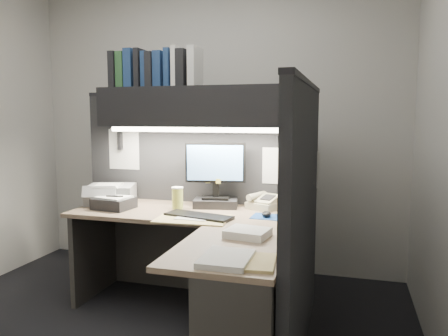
{
  "coord_description": "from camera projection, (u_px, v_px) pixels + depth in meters",
  "views": [
    {
      "loc": [
        1.25,
        -2.41,
        1.43
      ],
      "look_at": [
        0.4,
        0.51,
        1.07
      ],
      "focal_mm": 35.0,
      "sensor_mm": 36.0,
      "label": 1
    }
  ],
  "objects": [
    {
      "name": "desk",
      "position": [
        205.0,
        280.0,
        2.64
      ],
      "size": [
        1.7,
        1.53,
        0.73
      ],
      "color": "#8F705B",
      "rests_on": "floor"
    },
    {
      "name": "partition_right",
      "position": [
        302.0,
        221.0,
        2.62
      ],
      "size": [
        0.06,
        1.5,
        1.6
      ],
      "primitive_type": "cube",
      "color": "black",
      "rests_on": "floor"
    },
    {
      "name": "overhead_shelf",
      "position": [
        199.0,
        107.0,
        3.32
      ],
      "size": [
        1.55,
        0.34,
        0.3
      ],
      "primitive_type": "cube",
      "color": "black",
      "rests_on": "partition_back"
    },
    {
      "name": "paper_stack_b",
      "position": [
        226.0,
        259.0,
        2.1
      ],
      "size": [
        0.24,
        0.29,
        0.03
      ],
      "primitive_type": "cube",
      "rotation": [
        0.0,
        0.0,
        0.01
      ],
      "color": "white",
      "rests_on": "desk"
    },
    {
      "name": "partition_back",
      "position": [
        196.0,
        193.0,
        3.6
      ],
      "size": [
        1.9,
        0.06,
        1.6
      ],
      "primitive_type": "cube",
      "color": "black",
      "rests_on": "floor"
    },
    {
      "name": "binder_row",
      "position": [
        156.0,
        69.0,
        3.38
      ],
      "size": [
        0.7,
        0.25,
        0.3
      ],
      "color": "black",
      "rests_on": "overhead_shelf"
    },
    {
      "name": "open_folder",
      "position": [
        193.0,
        219.0,
        2.97
      ],
      "size": [
        0.51,
        0.35,
        0.01
      ],
      "primitive_type": "cube",
      "rotation": [
        0.0,
        0.0,
        0.07
      ],
      "color": "tan",
      "rests_on": "desk"
    },
    {
      "name": "wall_back",
      "position": [
        213.0,
        125.0,
        4.09
      ],
      "size": [
        3.5,
        0.04,
        2.7
      ],
      "primitive_type": "cube",
      "color": "beige",
      "rests_on": "floor"
    },
    {
      "name": "telephone",
      "position": [
        265.0,
        203.0,
        3.31
      ],
      "size": [
        0.29,
        0.29,
        0.09
      ],
      "primitive_type": "cube",
      "rotation": [
        0.0,
        0.0,
        -0.4
      ],
      "color": "#B0A987",
      "rests_on": "desk"
    },
    {
      "name": "manila_stack",
      "position": [
        253.0,
        262.0,
        2.08
      ],
      "size": [
        0.24,
        0.29,
        0.02
      ],
      "primitive_type": "cube",
      "rotation": [
        0.0,
        0.0,
        0.11
      ],
      "color": "tan",
      "rests_on": "desk"
    },
    {
      "name": "printer",
      "position": [
        111.0,
        194.0,
        3.52
      ],
      "size": [
        0.44,
        0.4,
        0.15
      ],
      "primitive_type": "cube",
      "rotation": [
        0.0,
        0.0,
        0.31
      ],
      "color": "gray",
      "rests_on": "desk"
    },
    {
      "name": "coffee_cup",
      "position": [
        178.0,
        199.0,
        3.3
      ],
      "size": [
        0.09,
        0.09,
        0.16
      ],
      "primitive_type": "cylinder",
      "rotation": [
        0.0,
        0.0,
        0.15
      ],
      "color": "#CCCB51",
      "rests_on": "desk"
    },
    {
      "name": "keyboard",
      "position": [
        199.0,
        216.0,
        3.01
      ],
      "size": [
        0.51,
        0.27,
        0.02
      ],
      "primitive_type": "cube",
      "rotation": [
        0.0,
        0.0,
        -0.23
      ],
      "color": "black",
      "rests_on": "desk"
    },
    {
      "name": "notebook_stack",
      "position": [
        114.0,
        203.0,
        3.32
      ],
      "size": [
        0.3,
        0.26,
        0.08
      ],
      "primitive_type": "cube",
      "rotation": [
        0.0,
        0.0,
        -0.13
      ],
      "color": "black",
      "rests_on": "desk"
    },
    {
      "name": "mousepad",
      "position": [
        267.0,
        217.0,
        3.04
      ],
      "size": [
        0.22,
        0.2,
        0.0
      ],
      "primitive_type": "cube",
      "rotation": [
        0.0,
        0.0,
        -0.04
      ],
      "color": "navy",
      "rests_on": "desk"
    },
    {
      "name": "pinned_papers",
      "position": [
        229.0,
        169.0,
        3.11
      ],
      "size": [
        1.76,
        1.31,
        0.51
      ],
      "color": "white",
      "rests_on": "partition_back"
    },
    {
      "name": "monitor",
      "position": [
        216.0,
        182.0,
        3.34
      ],
      "size": [
        0.46,
        0.27,
        0.5
      ],
      "rotation": [
        0.0,
        0.0,
        0.2
      ],
      "color": "black",
      "rests_on": "desk"
    },
    {
      "name": "task_light_tube",
      "position": [
        192.0,
        130.0,
        3.21
      ],
      "size": [
        1.32,
        0.04,
        0.04
      ],
      "primitive_type": "cylinder",
      "rotation": [
        0.0,
        1.57,
        0.0
      ],
      "color": "white",
      "rests_on": "overhead_shelf"
    },
    {
      "name": "mouse",
      "position": [
        267.0,
        214.0,
        3.03
      ],
      "size": [
        0.09,
        0.11,
        0.04
      ],
      "primitive_type": "ellipsoid",
      "rotation": [
        0.0,
        0.0,
        0.23
      ],
      "color": "black",
      "rests_on": "mousepad"
    },
    {
      "name": "paper_stack_a",
      "position": [
        248.0,
        233.0,
        2.54
      ],
      "size": [
        0.27,
        0.24,
        0.05
      ],
      "primitive_type": "cube",
      "rotation": [
        0.0,
        0.0,
        -0.15
      ],
      "color": "white",
      "rests_on": "desk"
    }
  ]
}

